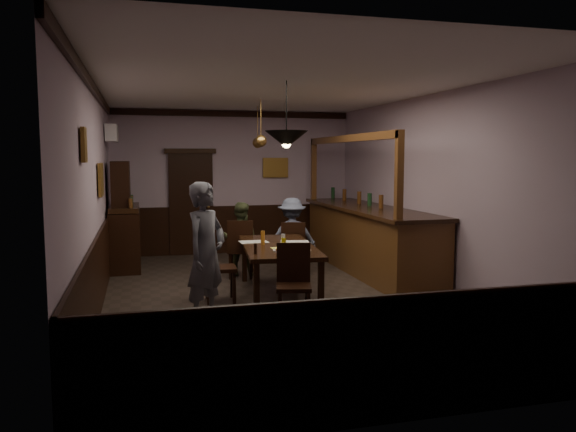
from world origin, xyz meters
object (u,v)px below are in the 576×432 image
object	(u,v)px
chair_near	(294,279)
pendant_iron	(286,139)
person_seated_left	(240,239)
coffee_cup	(305,247)
sideboard	(124,226)
bar_counter	(368,237)
pendant_brass_far	(258,143)
pendant_brass_mid	(261,141)
person_seated_right	(292,236)
chair_far_right	(293,246)
dining_table	(278,249)
soda_can	(284,242)
person_standing	(206,254)
chair_side	(214,263)
chair_far_left	(241,246)

from	to	relation	value
chair_near	pendant_iron	xyz separation A→B (m)	(0.04, 0.52, 1.72)
person_seated_left	pendant_iron	bearing A→B (deg)	118.55
coffee_cup	sideboard	world-z (taller)	sideboard
bar_counter	pendant_brass_far	bearing A→B (deg)	139.23
coffee_cup	pendant_brass_mid	xyz separation A→B (m)	(-0.16, 2.11, 1.50)
person_seated_left	person_seated_right	bearing A→B (deg)	-162.29
person_seated_right	pendant_brass_mid	xyz separation A→B (m)	(-0.52, 0.09, 1.64)
chair_far_right	coffee_cup	world-z (taller)	chair_far_right
dining_table	bar_counter	bearing A→B (deg)	34.48
dining_table	soda_can	size ratio (longest dim) A/B	19.11
person_standing	pendant_iron	distance (m)	1.80
chair_near	soda_can	bearing A→B (deg)	95.67
soda_can	pendant_brass_mid	bearing A→B (deg)	88.76
pendant_brass_mid	person_seated_left	bearing A→B (deg)	178.97
chair_side	bar_counter	size ratio (longest dim) A/B	0.23
person_seated_left	coffee_cup	world-z (taller)	person_seated_left
sideboard	bar_counter	bearing A→B (deg)	-17.96
chair_far_right	coffee_cup	size ratio (longest dim) A/B	11.77
sideboard	pendant_brass_mid	xyz separation A→B (m)	(2.31, -1.14, 1.52)
person_standing	coffee_cup	xyz separation A→B (m)	(1.42, 0.60, -0.07)
chair_far_right	person_seated_left	world-z (taller)	person_seated_left
chair_side	person_seated_right	size ratio (longest dim) A/B	0.76
chair_near	bar_counter	distance (m)	3.41
soda_can	pendant_brass_far	world-z (taller)	pendant_brass_far
sideboard	pendant_brass_far	world-z (taller)	pendant_brass_far
chair_side	person_seated_left	distance (m)	1.82
chair_near	person_seated_left	size ratio (longest dim) A/B	0.77
chair_side	pendant_iron	xyz separation A→B (m)	(0.86, -0.69, 1.70)
coffee_cup	soda_can	bearing A→B (deg)	121.26
person_seated_right	sideboard	distance (m)	3.09
chair_side	person_seated_right	world-z (taller)	person_seated_right
person_seated_right	person_standing	bearing A→B (deg)	61.86
chair_far_left	pendant_iron	xyz separation A→B (m)	(0.24, -2.11, 1.71)
chair_near	chair_side	world-z (taller)	chair_side
pendant_iron	pendant_brass_mid	xyz separation A→B (m)	(0.17, 2.38, 0.04)
soda_can	pendant_brass_far	xyz separation A→B (m)	(0.24, 2.94, 1.49)
pendant_iron	person_seated_right	bearing A→B (deg)	73.11
pendant_brass_far	pendant_iron	bearing A→B (deg)	-95.88
coffee_cup	pendant_brass_mid	bearing A→B (deg)	100.27
chair_side	person_seated_left	size ratio (longest dim) A/B	0.80
chair_far_left	pendant_brass_far	xyz separation A→B (m)	(0.61, 1.51, 1.76)
chair_side	pendant_brass_mid	bearing A→B (deg)	-28.19
person_seated_left	pendant_brass_mid	size ratio (longest dim) A/B	1.56
sideboard	soda_can	bearing A→B (deg)	-51.34
coffee_cup	pendant_iron	bearing A→B (deg)	-135.15
chair_near	chair_side	xyz separation A→B (m)	(-0.82, 1.21, 0.02)
dining_table	coffee_cup	world-z (taller)	coffee_cup
chair_side	pendant_brass_far	xyz separation A→B (m)	(1.24, 2.92, 1.75)
bar_counter	pendant_brass_far	xyz separation A→B (m)	(-1.69, 1.46, 1.69)
chair_side	person_seated_left	world-z (taller)	person_seated_left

